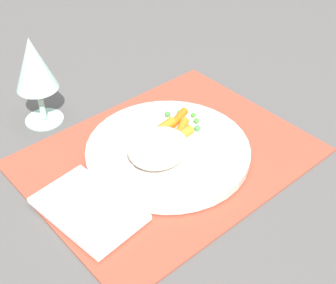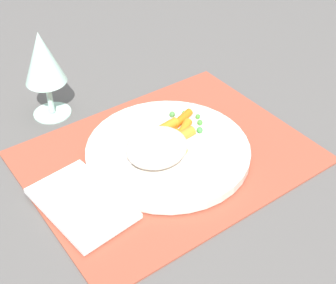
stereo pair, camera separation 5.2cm
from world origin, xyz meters
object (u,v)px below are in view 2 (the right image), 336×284
(rice_mound, at_px, (157,147))
(wine_glass, at_px, (43,60))
(plate, at_px, (168,151))
(carrot_portion, at_px, (177,132))
(fork, at_px, (152,154))
(napkin, at_px, (82,203))

(rice_mound, relative_size, wine_glass, 0.61)
(plate, relative_size, rice_mound, 2.69)
(carrot_portion, height_order, fork, carrot_portion)
(carrot_portion, distance_m, napkin, 0.19)
(fork, xyz_separation_m, napkin, (-0.13, -0.02, -0.01))
(rice_mound, xyz_separation_m, carrot_portion, (0.06, 0.03, -0.01))
(rice_mound, distance_m, napkin, 0.13)
(carrot_portion, xyz_separation_m, fork, (-0.06, -0.02, -0.00))
(plate, distance_m, wine_glass, 0.25)
(wine_glass, relative_size, napkin, 1.04)
(rice_mound, bearing_deg, carrot_portion, 24.74)
(napkin, bearing_deg, plate, 6.52)
(fork, distance_m, napkin, 0.13)
(plate, distance_m, carrot_portion, 0.04)
(carrot_portion, bearing_deg, wine_glass, 121.78)
(plate, distance_m, rice_mound, 0.04)
(fork, relative_size, napkin, 1.44)
(rice_mound, height_order, fork, rice_mound)
(carrot_portion, height_order, wine_glass, wine_glass)
(plate, xyz_separation_m, rice_mound, (-0.03, -0.01, 0.03))
(rice_mound, height_order, napkin, rice_mound)
(napkin, bearing_deg, carrot_portion, 9.81)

